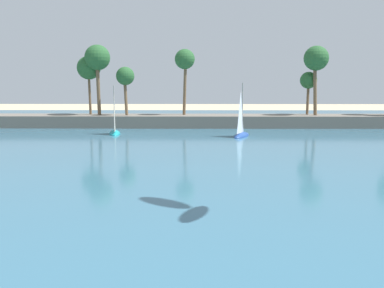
{
  "coord_description": "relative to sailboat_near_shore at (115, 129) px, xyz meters",
  "views": [
    {
      "loc": [
        1.33,
        -5.13,
        6.4
      ],
      "look_at": [
        1.14,
        11.21,
        4.07
      ],
      "focal_mm": 39.48,
      "sensor_mm": 36.0,
      "label": 1
    }
  ],
  "objects": [
    {
      "name": "sailboat_mid_bay",
      "position": [
        15.9,
        -2.32,
        0.03
      ],
      "size": [
        3.05,
        5.01,
        6.97
      ],
      "color": "#234793",
      "rests_on": "sea"
    },
    {
      "name": "sea",
      "position": [
        9.17,
        3.77,
        -0.63
      ],
      "size": [
        220.0,
        91.47,
        0.06
      ],
      "primitive_type": "cube",
      "color": "#386B84",
      "rests_on": "ground"
    },
    {
      "name": "sailboat_near_shore",
      "position": [
        0.0,
        0.0,
        0.0
      ],
      "size": [
        2.17,
        4.73,
        6.62
      ],
      "color": "teal",
      "rests_on": "sea"
    },
    {
      "name": "palm_headland",
      "position": [
        9.74,
        9.53,
        2.02
      ],
      "size": [
        112.09,
        6.0,
        12.09
      ],
      "color": "slate",
      "rests_on": "ground"
    }
  ]
}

